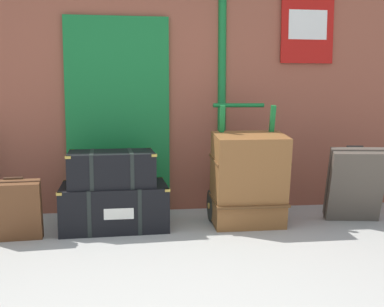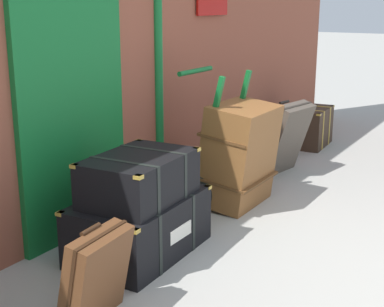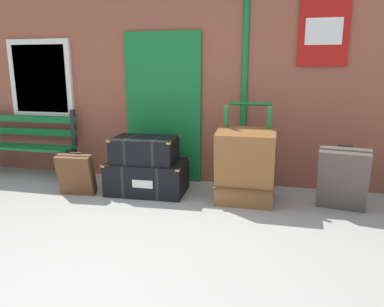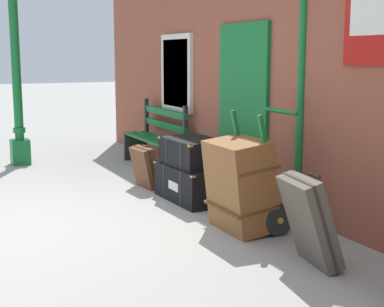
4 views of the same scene
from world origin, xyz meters
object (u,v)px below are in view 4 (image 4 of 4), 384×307
object	(u,v)px
porters_trolley	(256,202)
large_brown_trunk	(241,185)
lamp_post	(17,93)
steamer_trunk_base	(196,183)
suitcase_oxblood	(145,167)
platform_bench	(156,139)
steamer_trunk_middle	(194,152)
suitcase_olive	(310,221)

from	to	relation	value
porters_trolley	large_brown_trunk	bearing A→B (deg)	-90.00
lamp_post	large_brown_trunk	world-z (taller)	lamp_post
steamer_trunk_base	suitcase_oxblood	xyz separation A→B (m)	(-0.85, -0.33, 0.06)
platform_bench	steamer_trunk_base	bearing A→B (deg)	-9.44
steamer_trunk_base	porters_trolley	distance (m)	1.29
steamer_trunk_middle	lamp_post	bearing A→B (deg)	-155.31
porters_trolley	suitcase_olive	distance (m)	1.11
suitcase_olive	steamer_trunk_middle	bearing A→B (deg)	177.22
lamp_post	steamer_trunk_middle	bearing A→B (deg)	24.69
suitcase_olive	lamp_post	bearing A→B (deg)	-166.33
lamp_post	suitcase_oxblood	xyz separation A→B (m)	(2.41, 1.19, -0.86)
platform_bench	porters_trolley	distance (m)	3.40
lamp_post	steamer_trunk_middle	world-z (taller)	lamp_post
suitcase_oxblood	large_brown_trunk	bearing A→B (deg)	4.83
lamp_post	suitcase_olive	distance (m)	5.86
porters_trolley	large_brown_trunk	world-z (taller)	porters_trolley
platform_bench	large_brown_trunk	size ratio (longest dim) A/B	1.73
lamp_post	suitcase_olive	size ratio (longest dim) A/B	3.85
platform_bench	steamer_trunk_middle	distance (m)	2.11
suitcase_oxblood	platform_bench	bearing A→B (deg)	151.54
steamer_trunk_middle	suitcase_oxblood	xyz separation A→B (m)	(-0.83, -0.30, -0.31)
steamer_trunk_base	suitcase_oxblood	bearing A→B (deg)	-159.05
suitcase_oxblood	steamer_trunk_base	bearing A→B (deg)	20.95
lamp_post	large_brown_trunk	xyz separation A→B (m)	(4.55, 1.37, -0.67)
lamp_post	steamer_trunk_base	bearing A→B (deg)	24.89
steamer_trunk_base	porters_trolley	world-z (taller)	porters_trolley
porters_trolley	suitcase_olive	size ratio (longest dim) A/B	1.54
large_brown_trunk	suitcase_oxblood	distance (m)	2.16
lamp_post	porters_trolley	xyz separation A→B (m)	(4.55, 1.54, -0.86)
platform_bench	steamer_trunk_middle	bearing A→B (deg)	-10.12
platform_bench	porters_trolley	xyz separation A→B (m)	(3.38, -0.32, -0.17)
steamer_trunk_base	large_brown_trunk	bearing A→B (deg)	-6.42
large_brown_trunk	steamer_trunk_base	bearing A→B (deg)	173.58
platform_bench	steamer_trunk_base	xyz separation A→B (m)	(2.09, -0.35, -0.23)
platform_bench	suitcase_oxblood	world-z (taller)	platform_bench
lamp_post	suitcase_oxblood	distance (m)	2.82
steamer_trunk_middle	suitcase_olive	bearing A→B (deg)	-2.78
lamp_post	suitcase_oxblood	bearing A→B (deg)	26.23
platform_bench	suitcase_olive	size ratio (longest dim) A/B	2.06
steamer_trunk_base	lamp_post	bearing A→B (deg)	-155.11
lamp_post	suitcase_olive	bearing A→B (deg)	13.67
steamer_trunk_middle	porters_trolley	bearing A→B (deg)	2.35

